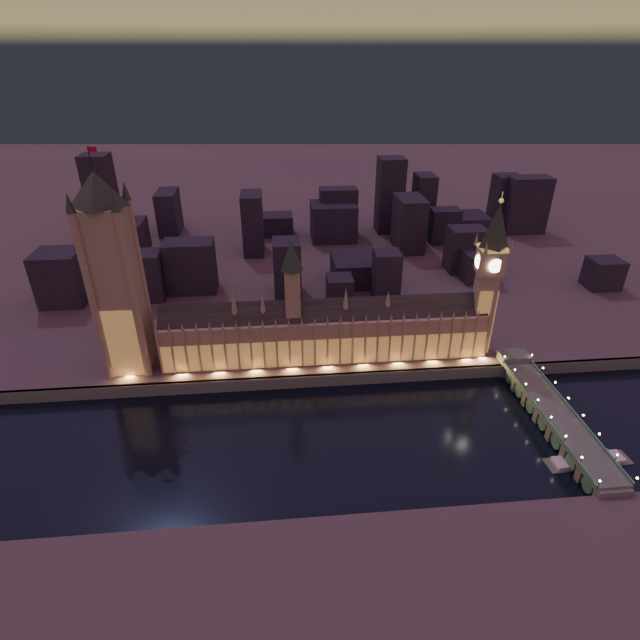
{
  "coord_description": "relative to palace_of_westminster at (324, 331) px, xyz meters",
  "views": [
    {
      "loc": [
        -19.22,
        -204.66,
        181.94
      ],
      "look_at": [
        5.0,
        55.0,
        38.0
      ],
      "focal_mm": 28.0,
      "sensor_mm": 36.0,
      "label": 1
    }
  ],
  "objects": [
    {
      "name": "ground_plane",
      "position": [
        -8.38,
        -61.74,
        -26.37
      ],
      "size": [
        2000.0,
        2000.0,
        0.0
      ],
      "primitive_type": "plane",
      "color": "black",
      "rests_on": "ground"
    },
    {
      "name": "north_bank",
      "position": [
        -8.38,
        458.26,
        -22.37
      ],
      "size": [
        2000.0,
        960.0,
        8.0
      ],
      "primitive_type": "cube",
      "color": "#423741",
      "rests_on": "ground"
    },
    {
      "name": "embankment_wall",
      "position": [
        -8.38,
        -20.74,
        -22.37
      ],
      "size": [
        2000.0,
        2.5,
        8.0
      ],
      "primitive_type": "cube",
      "color": "#47503F",
      "rests_on": "ground"
    },
    {
      "name": "palace_of_westminster",
      "position": [
        0.0,
        0.0,
        0.0
      ],
      "size": [
        202.0,
        21.45,
        78.0
      ],
      "color": "#8B775A",
      "rests_on": "north_bank"
    },
    {
      "name": "victoria_tower",
      "position": [
        -118.38,
        0.18,
        46.43
      ],
      "size": [
        31.68,
        31.68,
        130.25
      ],
      "color": "#8B775A",
      "rests_on": "north_bank"
    },
    {
      "name": "elizabeth_tower",
      "position": [
        99.62,
        0.18,
        38.6
      ],
      "size": [
        18.0,
        18.0,
        102.48
      ],
      "color": "#8B775A",
      "rests_on": "north_bank"
    },
    {
      "name": "westminster_bridge",
      "position": [
        117.62,
        -65.19,
        -20.38
      ],
      "size": [
        18.24,
        113.0,
        15.9
      ],
      "color": "#47503F",
      "rests_on": "ground"
    },
    {
      "name": "river_boat",
      "position": [
        122.28,
        -96.47,
        -24.81
      ],
      "size": [
        44.08,
        12.59,
        4.5
      ],
      "color": "#47503F",
      "rests_on": "ground"
    },
    {
      "name": "city_backdrop",
      "position": [
        29.37,
        186.63,
        4.64
      ],
      "size": [
        462.44,
        215.63,
        83.85
      ],
      "color": "black",
      "rests_on": "north_bank"
    }
  ]
}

